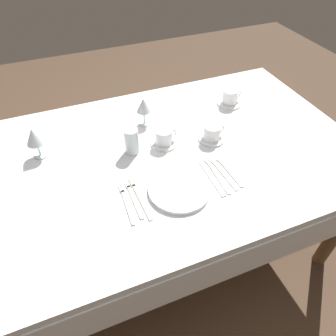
% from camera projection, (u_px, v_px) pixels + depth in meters
% --- Properties ---
extents(ground_plane, '(6.00, 6.00, 0.00)m').
position_uv_depth(ground_plane, '(166.00, 242.00, 1.91)').
color(ground_plane, '#4C3828').
extents(dining_table, '(1.80, 1.11, 0.74)m').
position_uv_depth(dining_table, '(165.00, 166.00, 1.46)').
color(dining_table, white).
rests_on(dining_table, ground).
extents(dinner_plate, '(0.25, 0.25, 0.02)m').
position_uv_depth(dinner_plate, '(179.00, 189.00, 1.23)').
color(dinner_plate, white).
rests_on(dinner_plate, dining_table).
extents(fork_outer, '(0.03, 0.23, 0.00)m').
position_uv_depth(fork_outer, '(139.00, 197.00, 1.21)').
color(fork_outer, beige).
rests_on(fork_outer, dining_table).
extents(fork_inner, '(0.02, 0.21, 0.00)m').
position_uv_depth(fork_inner, '(133.00, 197.00, 1.21)').
color(fork_inner, beige).
rests_on(fork_inner, dining_table).
extents(fork_salad, '(0.03, 0.21, 0.00)m').
position_uv_depth(fork_salad, '(126.00, 202.00, 1.19)').
color(fork_salad, beige).
rests_on(fork_salad, dining_table).
extents(dinner_knife, '(0.02, 0.22, 0.00)m').
position_uv_depth(dinner_knife, '(212.00, 179.00, 1.28)').
color(dinner_knife, beige).
rests_on(dinner_knife, dining_table).
extents(spoon_soup, '(0.03, 0.23, 0.01)m').
position_uv_depth(spoon_soup, '(214.00, 171.00, 1.31)').
color(spoon_soup, beige).
rests_on(spoon_soup, dining_table).
extents(spoon_dessert, '(0.03, 0.21, 0.01)m').
position_uv_depth(spoon_dessert, '(220.00, 169.00, 1.32)').
color(spoon_dessert, beige).
rests_on(spoon_dessert, dining_table).
extents(spoon_tea, '(0.03, 0.20, 0.01)m').
position_uv_depth(spoon_tea, '(226.00, 167.00, 1.33)').
color(spoon_tea, beige).
rests_on(spoon_tea, dining_table).
extents(saucer_left, '(0.13, 0.13, 0.01)m').
position_uv_depth(saucer_left, '(211.00, 139.00, 1.47)').
color(saucer_left, white).
rests_on(saucer_left, dining_table).
extents(coffee_cup_left, '(0.11, 0.08, 0.07)m').
position_uv_depth(coffee_cup_left, '(212.00, 132.00, 1.44)').
color(coffee_cup_left, white).
rests_on(coffee_cup_left, saucer_left).
extents(saucer_right, '(0.12, 0.12, 0.01)m').
position_uv_depth(saucer_right, '(164.00, 143.00, 1.44)').
color(saucer_right, white).
rests_on(saucer_right, dining_table).
extents(coffee_cup_right, '(0.11, 0.08, 0.07)m').
position_uv_depth(coffee_cup_right, '(164.00, 136.00, 1.41)').
color(coffee_cup_right, white).
rests_on(coffee_cup_right, saucer_right).
extents(saucer_far, '(0.14, 0.14, 0.01)m').
position_uv_depth(saucer_far, '(229.00, 103.00, 1.69)').
color(saucer_far, white).
rests_on(saucer_far, dining_table).
extents(coffee_cup_far, '(0.11, 0.08, 0.07)m').
position_uv_depth(coffee_cup_far, '(230.00, 96.00, 1.66)').
color(coffee_cup_far, white).
rests_on(coffee_cup_far, saucer_far).
extents(wine_glass_centre, '(0.08, 0.08, 0.15)m').
position_uv_depth(wine_glass_centre, '(34.00, 137.00, 1.31)').
color(wine_glass_centre, silver).
rests_on(wine_glass_centre, dining_table).
extents(wine_glass_left, '(0.07, 0.07, 0.14)m').
position_uv_depth(wine_glass_left, '(144.00, 107.00, 1.49)').
color(wine_glass_left, silver).
rests_on(wine_glass_left, dining_table).
extents(drink_tumbler, '(0.06, 0.06, 0.12)m').
position_uv_depth(drink_tumbler, '(132.00, 142.00, 1.37)').
color(drink_tumbler, silver).
rests_on(drink_tumbler, dining_table).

